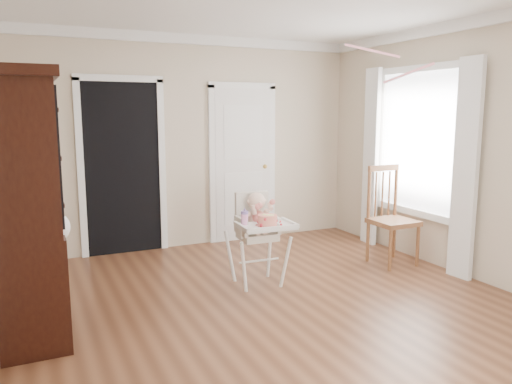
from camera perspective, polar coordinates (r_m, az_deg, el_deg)
name	(u,v)px	position (r m, az deg, el deg)	size (l,w,h in m)	color
floor	(282,311)	(4.55, 2.97, -13.43)	(5.00, 5.00, 0.00)	#532F1C
wall_back	(192,143)	(6.53, -7.30, 5.61)	(4.50, 4.50, 0.00)	beige
wall_right	(476,151)	(5.64, 23.80, 4.34)	(5.00, 5.00, 0.00)	beige
doorway	(122,164)	(6.32, -15.01, 3.06)	(1.06, 0.05, 2.22)	black
closet_door	(243,165)	(6.78, -1.52, 3.05)	(0.96, 0.09, 2.13)	white
window_right	(415,151)	(6.15, 17.72, 4.44)	(0.13, 1.84, 2.30)	white
high_chair	(258,228)	(5.04, 0.18, -4.12)	(0.58, 0.70, 0.96)	white
baby	(257,214)	(5.03, 0.09, -2.51)	(0.28, 0.21, 0.43)	beige
cake	(268,220)	(4.78, 1.34, -3.26)	(0.24, 0.24, 0.11)	silver
sippy_cup	(245,217)	(4.83, -1.31, -2.92)	(0.07, 0.07, 0.17)	#F193CB
china_cabinet	(27,205)	(4.27, -24.67, -1.39)	(0.54, 1.22, 2.06)	black
dining_chair	(391,219)	(5.97, 15.20, -2.95)	(0.46, 0.46, 1.13)	brown
streamer	(372,51)	(4.69, 13.10, 15.46)	(0.03, 0.50, 0.02)	pink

